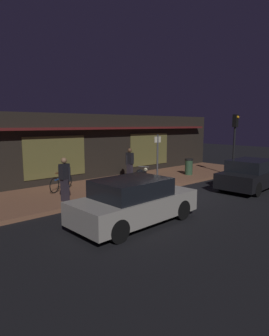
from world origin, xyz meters
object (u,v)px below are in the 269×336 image
object	(u,v)px
parked_car_far	(252,174)
person_photographer	(65,178)
person_bystander	(130,163)
motorcycle	(139,178)
parked_car_near	(134,201)
sign_post	(157,155)
trash_bin	(189,167)
traffic_light_pole	(235,135)
bicycle_parked	(61,183)

from	to	relation	value
parked_car_far	person_photographer	bearing A→B (deg)	156.50
parked_car_far	person_bystander	bearing A→B (deg)	122.93
motorcycle	parked_car_near	distance (m)	4.24
sign_post	trash_bin	bearing A→B (deg)	3.98
motorcycle	person_photographer	xyz separation A→B (m)	(-3.53, 0.31, 0.38)
motorcycle	parked_car_near	world-z (taller)	parked_car_near
person_bystander	trash_bin	bearing A→B (deg)	-17.89
traffic_light_pole	parked_car_near	world-z (taller)	traffic_light_pole
parked_car_near	parked_car_far	distance (m)	7.36
bicycle_parked	person_bystander	distance (m)	3.98
person_photographer	parked_car_far	world-z (taller)	person_photographer
traffic_light_pole	sign_post	bearing A→B (deg)	159.22
person_bystander	traffic_light_pole	world-z (taller)	traffic_light_pole
motorcycle	person_photographer	distance (m)	3.56
trash_bin	person_photographer	bearing A→B (deg)	-176.73
bicycle_parked	parked_car_far	world-z (taller)	parked_car_far
trash_bin	person_bystander	bearing A→B (deg)	162.11
bicycle_parked	trash_bin	xyz separation A→B (m)	(7.50, -1.20, 0.11)
bicycle_parked	trash_bin	distance (m)	7.59
bicycle_parked	parked_car_near	xyz separation A→B (m)	(-0.14, -5.01, 0.20)
sign_post	person_photographer	bearing A→B (deg)	-177.11
sign_post	traffic_light_pole	xyz separation A→B (m)	(4.46, -1.69, 0.97)
motorcycle	parked_car_far	size ratio (longest dim) A/B	0.39
trash_bin	traffic_light_pole	xyz separation A→B (m)	(1.62, -1.89, 1.86)
person_photographer	sign_post	bearing A→B (deg)	2.89
motorcycle	person_photographer	bearing A→B (deg)	175.04
trash_bin	motorcycle	bearing A→B (deg)	-170.58
traffic_light_pole	parked_car_far	world-z (taller)	traffic_light_pole
bicycle_parked	traffic_light_pole	size ratio (longest dim) A/B	0.41
motorcycle	person_photographer	world-z (taller)	person_photographer
bicycle_parked	person_photographer	distance (m)	1.88
bicycle_parked	parked_car_far	distance (m)	8.85
person_photographer	bicycle_parked	bearing A→B (deg)	67.24
person_bystander	sign_post	distance (m)	1.59
trash_bin	traffic_light_pole	world-z (taller)	traffic_light_pole
sign_post	motorcycle	bearing A→B (deg)	-162.46
person_photographer	trash_bin	bearing A→B (deg)	3.27
sign_post	parked_car_far	xyz separation A→B (m)	(2.57, -3.72, -0.81)
person_photographer	sign_post	size ratio (longest dim) A/B	0.70
bicycle_parked	traffic_light_pole	world-z (taller)	traffic_light_pole
bicycle_parked	sign_post	distance (m)	4.96
bicycle_parked	parked_car_near	world-z (taller)	parked_car_near
trash_bin	parked_car_far	xyz separation A→B (m)	(-0.27, -3.91, 0.08)
motorcycle	bicycle_parked	size ratio (longest dim) A/B	1.11
person_photographer	trash_bin	world-z (taller)	person_photographer
person_photographer	trash_bin	size ratio (longest dim) A/B	1.80
person_bystander	trash_bin	world-z (taller)	person_bystander
traffic_light_pole	person_bystander	bearing A→B (deg)	149.55
trash_bin	parked_car_far	bearing A→B (deg)	-93.96
motorcycle	trash_bin	bearing A→B (deg)	9.42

